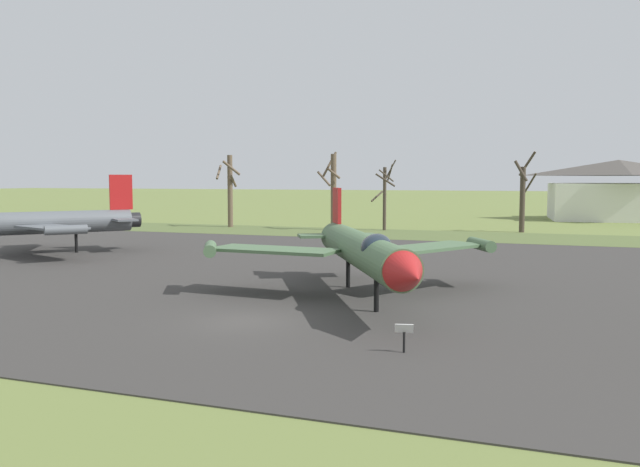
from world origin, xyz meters
TOP-DOWN VIEW (x-y plane):
  - ground_plane at (0.00, 0.00)m, footprint 600.00×600.00m
  - asphalt_apron at (0.00, 13.47)m, footprint 96.88×44.90m
  - grass_verge_strip at (0.00, 41.92)m, footprint 156.88×12.00m
  - jet_fighter_front_left at (3.05, 6.12)m, footprint 14.29×15.74m
  - info_placard_front_left at (6.99, -2.46)m, footprint 0.63×0.31m
  - jet_fighter_rear_center at (-25.40, 14.59)m, footprint 13.53×15.23m
  - bare_tree_far_left at (-24.54, 45.09)m, footprint 3.34×2.69m
  - bare_tree_left_of_center at (-11.74, 45.30)m, footprint 2.87×3.29m
  - bare_tree_center at (-6.13, 46.56)m, footprint 2.82×2.81m
  - bare_tree_right_of_center at (8.33, 49.54)m, footprint 2.43×2.44m
  - visitor_building at (19.81, 75.92)m, footprint 19.51×15.14m

SIDE VIEW (x-z plane):
  - ground_plane at x=0.00m, z-range 0.00..0.00m
  - asphalt_apron at x=0.00m, z-range 0.00..0.05m
  - grass_verge_strip at x=0.00m, z-range 0.00..0.06m
  - info_placard_front_left at x=6.99m, z-range 0.14..1.15m
  - jet_fighter_front_left at x=3.05m, z-range -0.21..5.02m
  - jet_fighter_rear_center at x=-25.40m, z-range -0.55..5.51m
  - bare_tree_center at x=-6.13m, z-range 0.14..7.99m
  - visitor_building at x=19.81m, z-range -0.12..8.25m
  - bare_tree_right_of_center at x=8.33m, z-range -0.21..8.47m
  - bare_tree_left_of_center at x=-11.74m, z-range 0.15..8.94m
  - bare_tree_far_left at x=-24.54m, z-range 0.34..8.87m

